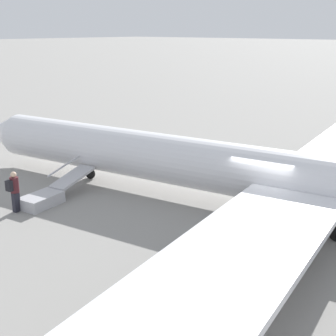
{
  "coord_description": "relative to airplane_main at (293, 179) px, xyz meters",
  "views": [
    {
      "loc": [
        -8.42,
        16.14,
        7.35
      ],
      "look_at": [
        4.19,
        1.41,
        1.54
      ],
      "focal_mm": 50.0,
      "sensor_mm": 36.0,
      "label": 1
    }
  ],
  "objects": [
    {
      "name": "airplane_main",
      "position": [
        0.0,
        0.0,
        0.0
      ],
      "size": [
        34.29,
        26.86,
        5.79
      ],
      "rotation": [
        0.0,
        0.0,
        0.16
      ],
      "color": "silver",
      "rests_on": "ground"
    },
    {
      "name": "ground_plane",
      "position": [
        0.89,
        0.14,
        -1.72
      ],
      "size": [
        600.0,
        600.0,
        0.0
      ],
      "primitive_type": "plane",
      "color": "gray"
    },
    {
      "name": "boarding_stairs",
      "position": [
        8.93,
        5.12,
        -1.37
      ],
      "size": [
        1.65,
        4.12,
        1.52
      ],
      "rotation": [
        0.0,
        0.0,
        -1.41
      ],
      "color": "#B2B2B7",
      "rests_on": "ground"
    },
    {
      "name": "passenger",
      "position": [
        9.09,
        6.61,
        -0.72
      ],
      "size": [
        0.38,
        0.56,
        1.74
      ],
      "rotation": [
        0.0,
        0.0,
        -1.41
      ],
      "color": "#23232D",
      "rests_on": "ground"
    }
  ]
}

